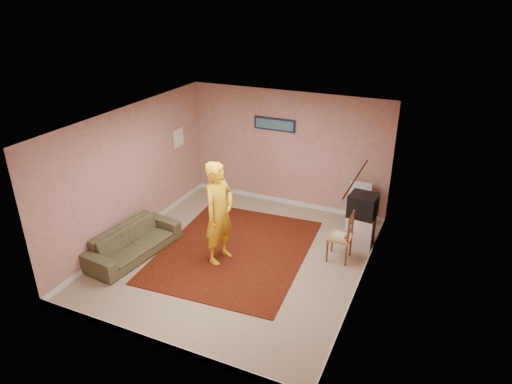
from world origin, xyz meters
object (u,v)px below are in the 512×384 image
at_px(tv_cabinet, 360,230).
at_px(crt_tv, 363,205).
at_px(sofa, 133,242).
at_px(chair_a, 360,200).
at_px(chair_b, 340,231).
at_px(person, 219,213).

bearing_deg(tv_cabinet, crt_tv, 175.62).
bearing_deg(sofa, tv_cabinet, -54.45).
bearing_deg(chair_a, crt_tv, -71.49).
height_order(tv_cabinet, chair_b, chair_b).
relative_size(chair_b, person, 0.27).
bearing_deg(person, tv_cabinet, -45.91).
xyz_separation_m(crt_tv, person, (-2.21, -1.54, 0.10)).
distance_m(crt_tv, sofa, 4.32).
height_order(tv_cabinet, sofa, tv_cabinet).
bearing_deg(chair_b, sofa, -68.86).
relative_size(sofa, person, 0.99).
height_order(tv_cabinet, chair_a, chair_a).
xyz_separation_m(chair_a, person, (-1.99, -2.39, 0.41)).
distance_m(tv_cabinet, chair_b, 0.73).
height_order(chair_a, sofa, chair_a).
distance_m(chair_a, person, 3.13).
bearing_deg(chair_b, person, -66.43).
bearing_deg(person, chair_a, -30.53).
bearing_deg(sofa, chair_b, -61.09).
bearing_deg(sofa, person, -64.34).
relative_size(chair_a, sofa, 0.26).
xyz_separation_m(crt_tv, chair_b, (-0.24, -0.63, -0.28)).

